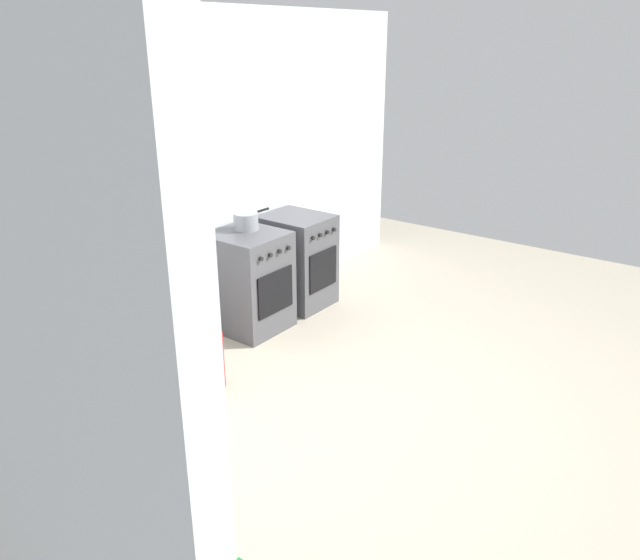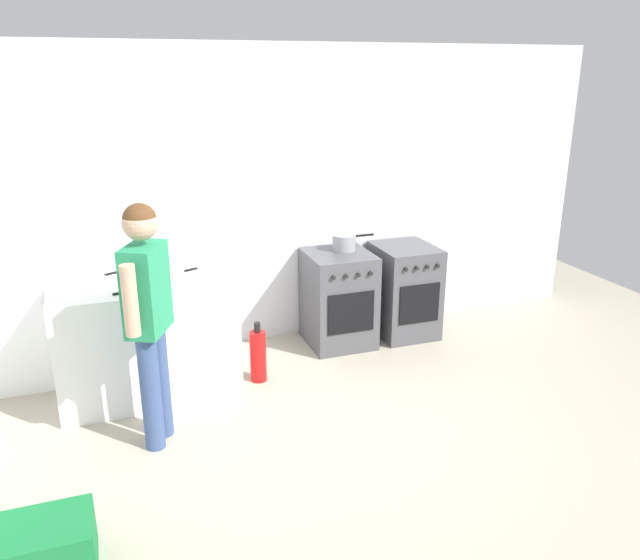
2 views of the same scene
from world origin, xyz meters
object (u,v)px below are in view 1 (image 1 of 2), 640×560
Objects in this scene: knife_bread at (23,313)px; fire_extinguisher at (215,359)px; knife_carving at (104,318)px; knife_paring at (132,278)px; knife_utility at (88,293)px; person at (171,328)px; oven_right at (297,260)px; pot at (246,221)px; oven_left at (248,281)px.

knife_bread reaches higher than fire_extinguisher.
knife_carving is 1.13m from fire_extinguisher.
knife_paring and knife_utility have the same top height.
oven_right is at bearing 24.67° from person.
oven_right is 2.19× the size of pot.
oven_left is at bearing -138.62° from pot.
oven_right is 2.66m from person.
pot reaches higher than knife_carving.
oven_right reaches higher than fire_extinguisher.
oven_left is 1.92m from knife_carving.
knife_bread is (-2.00, -0.16, 0.48)m from oven_left.
knife_paring is 0.13× the size of person.
knife_paring reaches higher than oven_left.
knife_utility reaches higher than oven_right.
oven_left is 0.66m from oven_right.
knife_carving is (-0.47, -0.38, -0.00)m from knife_paring.
pot is (0.08, 0.07, 0.50)m from oven_left.
knife_paring is 0.60m from knife_carving.
pot is 1.17× the size of knife_carving.
knife_bread is 0.48m from knife_carving.
knife_carving is at bearing -160.64° from pot.
oven_right is 0.52× the size of person.
oven_left is 2.57× the size of knife_carving.
person is at bearing -144.07° from fire_extinguisher.
knife_bread is at bearing 176.33° from knife_paring.
oven_right is 2.60× the size of knife_bread.
oven_left reaches higher than fire_extinguisher.
knife_paring and knife_carving have the same top height.
knife_carving reaches higher than oven_right.
pot is 0.78× the size of fire_extinguisher.
fire_extinguisher is at bearing 35.93° from person.
pot is 1.54× the size of knife_utility.
knife_paring is (-1.37, -0.27, -0.02)m from pot.
fire_extinguisher is (-0.95, -0.55, -0.71)m from pot.
knife_paring is (-1.29, -0.20, 0.48)m from oven_left.
pot reaches higher than knife_paring.
fire_extinguisher is at bearing -150.04° from pot.
knife_utility is (-0.32, 0.01, -0.00)m from knife_paring.
oven_right is 0.77m from pot.
oven_left is 1.39m from knife_paring.
fire_extinguisher is at bearing -162.63° from oven_right.
fire_extinguisher is (-1.53, -0.48, -0.21)m from oven_right.
knife_utility reaches higher than fire_extinguisher.
knife_carving is (-2.42, -0.58, 0.48)m from oven_right.
person is (-1.79, -1.16, 0.05)m from pot.
knife_utility is at bearing 83.14° from person.
knife_paring reaches higher than fire_extinguisher.
knife_paring is (-1.95, -0.20, 0.48)m from oven_right.
knife_paring is at bearing -168.77° from pot.
knife_bread reaches higher than oven_right.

